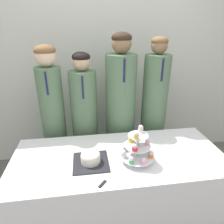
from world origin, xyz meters
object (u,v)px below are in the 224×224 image
at_px(cake_knife, 106,180).
at_px(cupcake_stand, 137,148).
at_px(round_cake, 91,158).
at_px(student_1, 85,126).
at_px(student_0, 54,122).
at_px(student_3, 153,116).
at_px(student_2, 120,117).

relative_size(cake_knife, cupcake_stand, 0.69).
relative_size(round_cake, cupcake_stand, 0.94).
relative_size(round_cake, student_1, 0.19).
bearing_deg(student_0, cake_knife, -62.53).
bearing_deg(student_0, student_3, 0.00).
bearing_deg(cupcake_stand, round_cake, 176.53).
height_order(cupcake_stand, student_0, student_0).
bearing_deg(round_cake, student_0, 118.37).
bearing_deg(student_3, student_1, -180.00).
xyz_separation_m(cake_knife, cupcake_stand, (0.27, 0.19, 0.12)).
xyz_separation_m(student_0, student_3, (1.10, 0.00, -0.00)).
relative_size(cupcake_stand, student_1, 0.20).
relative_size(student_2, student_3, 1.03).
xyz_separation_m(cake_knife, student_2, (0.26, 0.88, 0.07)).
bearing_deg(cake_knife, cupcake_stand, -13.38).
height_order(round_cake, student_2, student_2).
bearing_deg(student_1, student_0, -180.00).
bearing_deg(student_2, student_3, -0.00).
xyz_separation_m(round_cake, student_1, (-0.03, 0.66, -0.05)).
bearing_deg(round_cake, cake_knife, -65.41).
height_order(student_2, student_3, student_2).
distance_m(round_cake, cupcake_stand, 0.38).
relative_size(cake_knife, student_0, 0.13).
bearing_deg(student_2, student_0, -180.00).
bearing_deg(cake_knife, student_1, 49.69).
height_order(cake_knife, student_2, student_2).
xyz_separation_m(cupcake_stand, student_2, (-0.01, 0.69, -0.05)).
relative_size(cupcake_stand, student_0, 0.19).
distance_m(cupcake_stand, student_0, 1.00).
relative_size(round_cake, student_2, 0.17).
distance_m(student_0, student_1, 0.33).
relative_size(student_0, student_2, 0.94).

